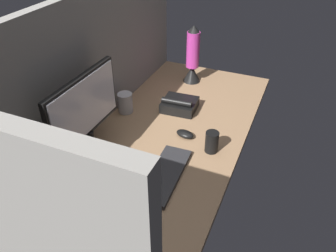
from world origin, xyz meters
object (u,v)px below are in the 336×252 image
object	(u,v)px
keyboard	(165,174)
mug_black_travel	(212,142)
monitor	(86,113)
mouse	(185,134)
lava_lamp	(193,59)
mug_steel	(125,103)
desk_phone	(179,105)

from	to	relation	value
keyboard	mug_black_travel	distance (cm)	28.64
monitor	keyboard	bearing A→B (deg)	-91.09
mouse	lava_lamp	size ratio (longest dim) A/B	0.26
lava_lamp	keyboard	bearing A→B (deg)	-167.26
keyboard	lava_lamp	bearing A→B (deg)	9.87
mouse	mug_steel	distance (cm)	40.86
keyboard	desk_phone	bearing A→B (deg)	12.48
keyboard	mouse	world-z (taller)	mouse
mouse	lava_lamp	xyz separation A→B (cm)	(59.89, 18.05, 13.91)
desk_phone	mouse	bearing A→B (deg)	-152.06
keyboard	mug_black_travel	size ratio (longest dim) A/B	3.45
keyboard	mug_black_travel	xyz separation A→B (cm)	(25.01, -13.25, 4.36)
mug_steel	mug_black_travel	xyz separation A→B (cm)	(-14.99, -55.24, -0.34)
mug_steel	desk_phone	xyz separation A→B (cm)	(14.09, -27.14, -2.51)
mug_steel	mug_black_travel	bearing A→B (deg)	-105.18
keyboard	mouse	size ratio (longest dim) A/B	3.85
mouse	monitor	bearing A→B (deg)	140.31
mouse	desk_phone	size ratio (longest dim) A/B	0.48
monitor	lava_lamp	size ratio (longest dim) A/B	1.26
keyboard	lava_lamp	distance (cm)	93.95
monitor	mug_black_travel	bearing A→B (deg)	-64.89
mug_black_travel	desk_phone	distance (cm)	40.49
monitor	mug_steel	size ratio (longest dim) A/B	4.11
mouse	mug_steel	world-z (taller)	mug_steel
lava_lamp	mug_steel	bearing A→B (deg)	156.93
mug_black_travel	desk_phone	bearing A→B (deg)	44.02
keyboard	mug_steel	bearing A→B (deg)	43.52
keyboard	mouse	distance (cm)	30.74
mouse	mug_black_travel	world-z (taller)	mug_black_travel
mug_black_travel	desk_phone	world-z (taller)	mug_black_travel
mouse	desk_phone	bearing A→B (deg)	38.64
mug_steel	lava_lamp	world-z (taller)	lava_lamp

